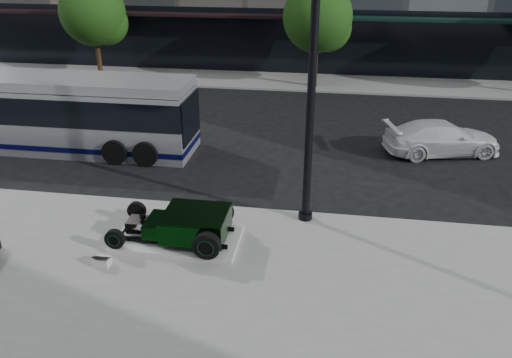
% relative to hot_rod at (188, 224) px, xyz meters
% --- Properties ---
extents(ground, '(120.00, 120.00, 0.00)m').
position_rel_hot_rod_xyz_m(ground, '(1.56, 4.23, -0.70)').
color(ground, black).
rests_on(ground, ground).
extents(sidewalk_far, '(70.00, 4.00, 0.12)m').
position_rel_hot_rod_xyz_m(sidewalk_far, '(1.56, 18.23, -0.64)').
color(sidewalk_far, gray).
rests_on(sidewalk_far, ground).
extents(street_trees, '(29.80, 3.80, 5.70)m').
position_rel_hot_rod_xyz_m(street_trees, '(2.71, 17.30, 3.07)').
color(street_trees, black).
rests_on(street_trees, sidewalk_far).
extents(display_plinth, '(3.40, 1.80, 0.15)m').
position_rel_hot_rod_xyz_m(display_plinth, '(-0.33, 0.00, -0.50)').
color(display_plinth, silver).
rests_on(display_plinth, sidewalk_near).
extents(hot_rod, '(3.22, 2.00, 0.81)m').
position_rel_hot_rod_xyz_m(hot_rod, '(0.00, 0.00, 0.00)').
color(hot_rod, black).
rests_on(hot_rod, display_plinth).
extents(info_plaque, '(0.41, 0.31, 0.31)m').
position_rel_hot_rod_xyz_m(info_plaque, '(-1.91, -1.39, -0.45)').
color(info_plaque, silver).
rests_on(info_plaque, sidewalk_near).
extents(lamppost, '(0.41, 0.41, 7.44)m').
position_rel_hot_rod_xyz_m(lamppost, '(3.06, 1.82, 2.86)').
color(lamppost, black).
rests_on(lamppost, sidewalk_near).
extents(transit_bus, '(12.12, 2.88, 2.92)m').
position_rel_hot_rod_xyz_m(transit_bus, '(-7.68, 6.36, 0.79)').
color(transit_bus, '#ADB1B7').
rests_on(transit_bus, ground).
extents(white_sedan, '(4.82, 2.88, 1.31)m').
position_rel_hot_rod_xyz_m(white_sedan, '(8.00, 8.04, -0.04)').
color(white_sedan, white).
rests_on(white_sedan, ground).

